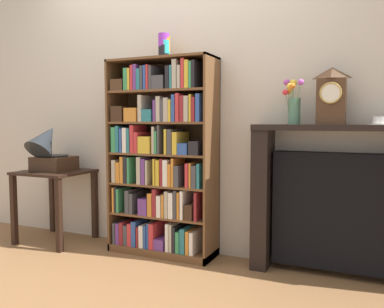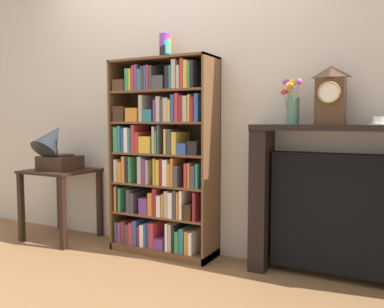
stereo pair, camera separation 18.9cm
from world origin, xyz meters
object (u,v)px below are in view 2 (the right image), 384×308
at_px(fireplace_mantel, 338,205).
at_px(side_table_left, 61,185).
at_px(bookshelf, 162,162).
at_px(mantel_clock, 330,95).
at_px(teacup_with_saucer, 380,121).
at_px(cup_stack, 165,46).
at_px(gramophone, 55,149).
at_px(flower_vase, 292,104).

bearing_deg(fireplace_mantel, side_table_left, -176.21).
relative_size(bookshelf, mantel_clock, 4.11).
bearing_deg(side_table_left, teacup_with_saucer, 2.96).
bearing_deg(side_table_left, fireplace_mantel, 3.79).
relative_size(fireplace_mantel, mantel_clock, 3.06).
distance_m(cup_stack, side_table_left, 1.58).
relative_size(side_table_left, mantel_clock, 1.67).
height_order(gramophone, flower_vase, flower_vase).
relative_size(side_table_left, gramophone, 1.35).
height_order(bookshelf, side_table_left, bookshelf).
relative_size(side_table_left, fireplace_mantel, 0.54).
relative_size(bookshelf, flower_vase, 4.93).
xyz_separation_m(side_table_left, teacup_with_saucer, (2.61, 0.13, 0.58)).
height_order(bookshelf, gramophone, bookshelf).
height_order(mantel_clock, teacup_with_saucer, mantel_clock).
relative_size(mantel_clock, teacup_with_saucer, 2.66).
bearing_deg(teacup_with_saucer, cup_stack, -179.54).
xyz_separation_m(fireplace_mantel, flower_vase, (-0.31, -0.02, 0.68)).
distance_m(side_table_left, teacup_with_saucer, 2.67).
height_order(cup_stack, gramophone, cup_stack).
relative_size(cup_stack, fireplace_mantel, 0.17).
bearing_deg(fireplace_mantel, bookshelf, -177.52).
relative_size(bookshelf, teacup_with_saucer, 10.94).
bearing_deg(cup_stack, gramophone, -170.48).
height_order(cup_stack, flower_vase, cup_stack).
distance_m(bookshelf, gramophone, 1.04).
height_order(fireplace_mantel, teacup_with_saucer, teacup_with_saucer).
distance_m(cup_stack, gramophone, 1.35).
bearing_deg(cup_stack, fireplace_mantel, 1.48).
height_order(side_table_left, fireplace_mantel, fireplace_mantel).
xyz_separation_m(bookshelf, gramophone, (-1.03, -0.15, 0.08)).
distance_m(gramophone, mantel_clock, 2.35).
bearing_deg(mantel_clock, gramophone, -175.41).
height_order(cup_stack, fireplace_mantel, cup_stack).
bearing_deg(fireplace_mantel, teacup_with_saucer, -5.26).
xyz_separation_m(gramophone, mantel_clock, (2.31, 0.19, 0.42)).
distance_m(gramophone, flower_vase, 2.10).
xyz_separation_m(cup_stack, side_table_left, (-1.05, -0.12, -1.17)).
xyz_separation_m(side_table_left, fireplace_mantel, (2.37, 0.16, 0.03)).
distance_m(mantel_clock, teacup_with_saucer, 0.34).
xyz_separation_m(gramophone, flower_vase, (2.06, 0.18, 0.37)).
xyz_separation_m(side_table_left, mantel_clock, (2.31, 0.13, 0.75)).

